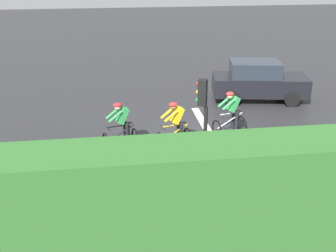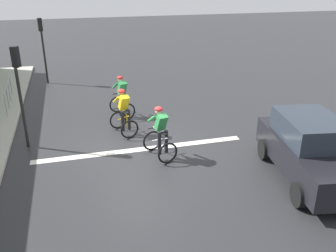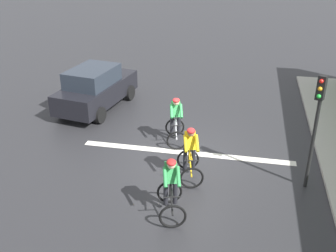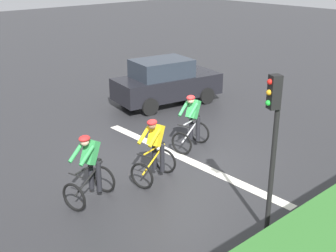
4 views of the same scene
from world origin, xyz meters
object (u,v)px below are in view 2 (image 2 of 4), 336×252
at_px(cyclist_lead, 122,97).
at_px(cyclist_mid, 160,134).
at_px(pedestrian_railing_kerbside, 8,90).
at_px(traffic_light_near_crossing, 19,82).
at_px(car_black, 310,149).
at_px(cyclist_second, 124,113).
at_px(traffic_light_far_junction, 42,41).

relative_size(cyclist_lead, cyclist_mid, 1.00).
xyz_separation_m(cyclist_lead, pedestrian_railing_kerbside, (-4.57, 2.37, -0.03)).
bearing_deg(cyclist_mid, cyclist_lead, 98.81).
relative_size(cyclist_mid, traffic_light_near_crossing, 0.50).
xyz_separation_m(cyclist_mid, traffic_light_near_crossing, (-4.09, 1.96, 1.43)).
distance_m(cyclist_lead, car_black, 7.55).
height_order(car_black, pedestrian_railing_kerbside, car_black).
distance_m(cyclist_second, cyclist_mid, 2.27).
relative_size(cyclist_second, traffic_light_far_junction, 0.50).
xyz_separation_m(cyclist_second, traffic_light_near_crossing, (-3.28, -0.16, 1.43)).
distance_m(cyclist_mid, pedestrian_railing_kerbside, 8.12).
bearing_deg(cyclist_second, car_black, -44.25).
relative_size(car_black, traffic_light_near_crossing, 1.30).
bearing_deg(traffic_light_near_crossing, cyclist_mid, -25.57).
distance_m(cyclist_mid, traffic_light_near_crossing, 4.75).
bearing_deg(cyclist_lead, cyclist_mid, -81.19).
relative_size(car_black, pedestrian_railing_kerbside, 1.44).
bearing_deg(cyclist_lead, car_black, -55.03).
relative_size(cyclist_second, traffic_light_near_crossing, 0.50).
bearing_deg(cyclist_mid, traffic_light_far_junction, 110.74).
bearing_deg(cyclist_mid, traffic_light_near_crossing, 154.43).
xyz_separation_m(cyclist_second, pedestrian_railing_kerbside, (-4.36, 4.14, -0.03)).
relative_size(cyclist_lead, cyclist_second, 1.00).
bearing_deg(pedestrian_railing_kerbside, traffic_light_near_crossing, -75.84).
height_order(cyclist_mid, car_black, car_black).
bearing_deg(traffic_light_near_crossing, pedestrian_railing_kerbside, 104.16).
bearing_deg(traffic_light_near_crossing, car_black, -28.56).
xyz_separation_m(cyclist_second, car_black, (4.53, -4.42, 0.08)).
bearing_deg(car_black, cyclist_lead, 124.97).
bearing_deg(cyclist_second, cyclist_mid, -69.07).
relative_size(traffic_light_far_junction, pedestrian_railing_kerbside, 1.11).
bearing_deg(car_black, traffic_light_far_junction, 121.55).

